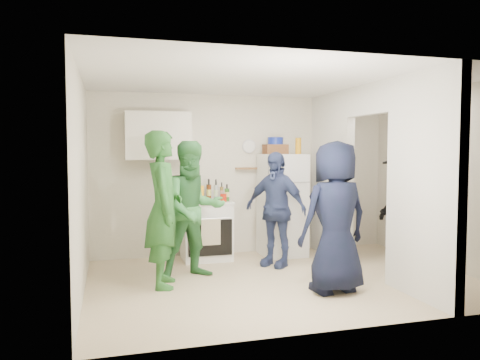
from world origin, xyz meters
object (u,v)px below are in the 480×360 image
stove (206,230)px  wicker_basket (275,149)px  fridge (282,205)px  blue_bowl (275,141)px  person_nook (403,204)px  person_green_center (193,209)px  person_navy (335,217)px  person_green_left (163,209)px  person_denim (275,209)px  yellow_cup_stack_top (298,146)px

stove → wicker_basket: bearing=1.0°
fridge → blue_bowl: 1.00m
wicker_basket → person_nook: bearing=-26.4°
stove → fridge: fridge is taller
person_green_center → person_navy: person_green_center is taller
stove → person_green_center: bearing=-110.8°
person_green_left → person_denim: (1.63, 0.58, -0.13)m
fridge → wicker_basket: 0.87m
person_green_left → person_denim: bearing=-63.3°
blue_bowl → stove: bearing=-179.0°
yellow_cup_stack_top → person_green_center: bearing=-155.8°
wicker_basket → person_green_left: 2.36m
yellow_cup_stack_top → person_green_left: bearing=-153.5°
person_green_left → person_nook: person_green_left is taller
stove → person_green_center: size_ratio=0.50×
person_denim → person_green_center: bearing=-117.1°
blue_bowl → fridge: bearing=-26.6°
wicker_basket → yellow_cup_stack_top: yellow_cup_stack_top is taller
blue_bowl → person_green_center: 1.96m
stove → wicker_basket: (1.10, 0.02, 1.21)m
person_nook → yellow_cup_stack_top: bearing=-115.8°
stove → person_denim: (0.87, -0.64, 0.37)m
person_green_left → person_navy: (1.87, -0.78, -0.06)m
person_denim → person_nook: person_nook is taller
wicker_basket → person_denim: (-0.24, -0.66, -0.84)m
yellow_cup_stack_top → person_green_left: person_green_left is taller
wicker_basket → person_green_center: size_ratio=0.20×
person_green_left → stove: bearing=-24.9°
blue_bowl → person_green_left: person_green_left is taller
blue_bowl → yellow_cup_stack_top: (0.32, -0.15, -0.08)m
person_green_center → person_denim: 1.25m
person_navy → blue_bowl: bearing=-97.9°
wicker_basket → person_nook: (1.71, -0.85, -0.82)m
fridge → person_navy: size_ratio=0.90×
stove → fridge: 1.25m
person_green_left → person_navy: person_green_left is taller
stove → fridge: bearing=-1.4°
fridge → person_green_left: bearing=-148.8°
person_green_center → wicker_basket: bearing=22.7°
blue_bowl → yellow_cup_stack_top: bearing=-25.1°
stove → blue_bowl: 1.74m
person_green_left → person_green_center: (0.42, 0.29, -0.06)m
yellow_cup_stack_top → person_green_left: (-2.19, -1.09, -0.77)m
yellow_cup_stack_top → stove: bearing=174.8°
blue_bowl → person_denim: blue_bowl is taller
fridge → blue_bowl: size_ratio=6.58×
person_green_left → person_nook: 3.60m
wicker_basket → blue_bowl: size_ratio=1.46×
yellow_cup_stack_top → person_green_center: (-1.78, -0.80, -0.82)m
person_nook → person_navy: bearing=-54.7°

